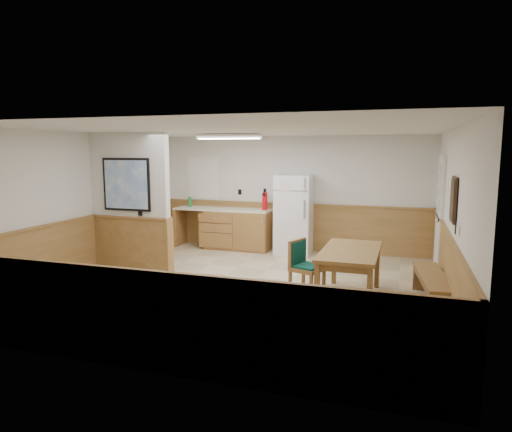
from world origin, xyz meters
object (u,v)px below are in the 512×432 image
(refrigerator, at_px, (294,214))
(soap_bottle, at_px, (190,202))
(dining_chair, at_px, (303,263))
(fire_extinguisher, at_px, (265,201))
(dining_bench, at_px, (433,282))
(dining_table, at_px, (350,256))

(refrigerator, height_order, soap_bottle, refrigerator)
(dining_chair, distance_m, fire_extinguisher, 3.22)
(dining_bench, bearing_deg, refrigerator, 128.53)
(dining_table, xyz_separation_m, fire_extinguisher, (-2.16, 2.81, 0.45))
(dining_table, distance_m, dining_bench, 1.19)
(refrigerator, height_order, fire_extinguisher, refrigerator)
(dining_bench, height_order, soap_bottle, soap_bottle)
(refrigerator, xyz_separation_m, dining_bench, (2.64, -2.67, -0.50))
(refrigerator, height_order, dining_chair, refrigerator)
(dining_table, xyz_separation_m, dining_bench, (1.15, 0.07, -0.31))
(refrigerator, relative_size, fire_extinguisher, 3.59)
(refrigerator, bearing_deg, fire_extinguisher, 172.22)
(dining_chair, bearing_deg, dining_table, 20.02)
(dining_bench, relative_size, soap_bottle, 7.06)
(dining_table, height_order, soap_bottle, soap_bottle)
(dining_bench, bearing_deg, fire_extinguisher, 134.19)
(fire_extinguisher, height_order, soap_bottle, fire_extinguisher)
(dining_chair, xyz_separation_m, soap_bottle, (-3.26, 2.83, 0.52))
(refrigerator, xyz_separation_m, dining_chair, (0.78, -2.73, -0.34))
(refrigerator, relative_size, dining_chair, 1.98)
(dining_chair, relative_size, soap_bottle, 3.68)
(dining_table, relative_size, dining_bench, 1.00)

